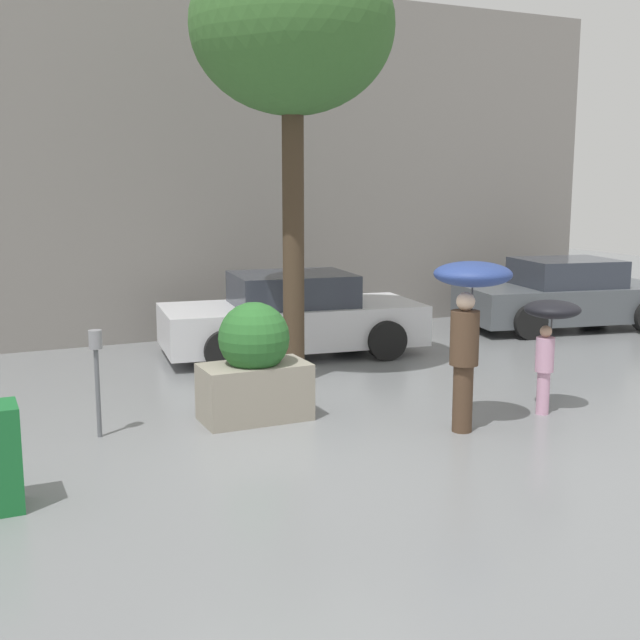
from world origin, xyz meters
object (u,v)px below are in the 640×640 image
object	(u,v)px
person_adult	(470,303)
person_child	(550,325)
planter_box	(254,365)
parked_car_far	(565,296)
parking_meter	(96,360)
parked_car_near	(292,317)
street_tree	(292,30)

from	to	relation	value
person_adult	person_child	distance (m)	1.29
person_adult	planter_box	bearing A→B (deg)	120.13
person_child	parked_car_far	bearing A→B (deg)	35.48
person_child	parking_meter	distance (m)	5.13
planter_box	person_adult	size ratio (longest dim) A/B	0.73
parked_car_near	parked_car_far	bearing A→B (deg)	-82.81
person_adult	parked_car_far	size ratio (longest dim) A/B	0.45
person_child	street_tree	size ratio (longest dim) A/B	0.23
person_child	parked_car_near	size ratio (longest dim) A/B	0.32
planter_box	parking_meter	bearing A→B (deg)	176.76
person_adult	parked_car_near	xyz separation A→B (m)	(-0.22, 4.44, -0.82)
street_tree	parking_meter	xyz separation A→B (m)	(-2.83, -1.34, -3.76)
parked_car_near	planter_box	bearing A→B (deg)	157.21
planter_box	person_adult	bearing A→B (deg)	-33.75
planter_box	person_adult	distance (m)	2.52
street_tree	parking_meter	bearing A→B (deg)	-154.72
parked_car_near	parking_meter	distance (m)	4.63
parked_car_far	street_tree	bearing A→B (deg)	115.66
planter_box	parking_meter	xyz separation A→B (m)	(-1.74, 0.10, 0.20)
parked_car_near	parking_meter	world-z (taller)	parked_car_near
parked_car_far	planter_box	bearing A→B (deg)	123.58
parked_car_near	parked_car_far	size ratio (longest dim) A/B	1.03
person_child	parking_meter	xyz separation A→B (m)	(-4.96, 1.29, -0.22)
street_tree	parking_meter	world-z (taller)	street_tree
parking_meter	planter_box	bearing A→B (deg)	-3.24
person_adult	person_child	world-z (taller)	person_adult
parked_car_near	parked_car_far	world-z (taller)	same
planter_box	person_child	xyz separation A→B (m)	(3.22, -1.20, 0.42)
planter_box	parked_car_far	bearing A→B (deg)	23.21
parked_car_near	street_tree	distance (m)	4.40
planter_box	parking_meter	distance (m)	1.75
parked_car_far	street_tree	size ratio (longest dim) A/B	0.71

